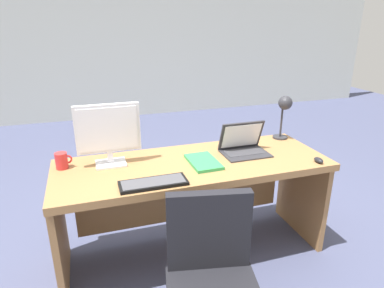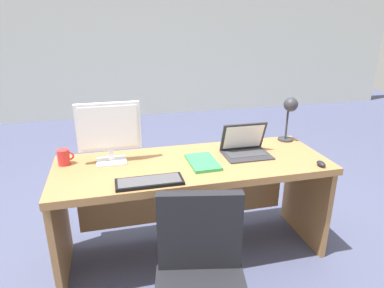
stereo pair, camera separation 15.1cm
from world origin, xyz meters
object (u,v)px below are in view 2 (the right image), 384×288
(desk, at_px, (192,184))
(keyboard, at_px, (149,182))
(desk_lamp, at_px, (290,110))
(book, at_px, (203,162))
(coffee_mug, at_px, (64,157))
(monitor, at_px, (109,129))
(mouse, at_px, (321,164))
(laptop, at_px, (245,144))

(desk, bearing_deg, keyboard, -138.81)
(desk_lamp, height_order, book, desk_lamp)
(keyboard, height_order, book, same)
(desk_lamp, distance_m, coffee_mug, 1.70)
(book, bearing_deg, monitor, 163.63)
(desk, distance_m, coffee_mug, 0.90)
(mouse, bearing_deg, laptop, 140.17)
(monitor, relative_size, desk_lamp, 1.16)
(mouse, relative_size, desk_lamp, 0.23)
(monitor, relative_size, mouse, 5.16)
(monitor, bearing_deg, mouse, -16.77)
(mouse, distance_m, coffee_mug, 1.72)
(mouse, xyz_separation_m, desk_lamp, (0.02, 0.50, 0.24))
(desk, relative_size, laptop, 5.67)
(keyboard, relative_size, book, 1.32)
(desk, distance_m, monitor, 0.70)
(desk, xyz_separation_m, keyboard, (-0.33, -0.29, 0.20))
(monitor, bearing_deg, book, -16.37)
(monitor, distance_m, keyboard, 0.49)
(laptop, height_order, coffee_mug, laptop)
(desk, height_order, coffee_mug, coffee_mug)
(desk, xyz_separation_m, desk_lamp, (0.83, 0.19, 0.45))
(laptop, xyz_separation_m, desk_lamp, (0.43, 0.16, 0.19))
(laptop, bearing_deg, desk_lamp, 20.52)
(mouse, distance_m, book, 0.79)
(desk, height_order, laptop, laptop)
(keyboard, height_order, coffee_mug, coffee_mug)
(monitor, xyz_separation_m, keyboard, (0.21, -0.38, -0.23))
(book, bearing_deg, coffee_mug, 167.11)
(laptop, bearing_deg, coffee_mug, 175.46)
(laptop, height_order, book, laptop)
(desk, bearing_deg, mouse, -21.28)
(laptop, xyz_separation_m, keyboard, (-0.74, -0.32, -0.06))
(keyboard, bearing_deg, book, 28.02)
(monitor, xyz_separation_m, coffee_mug, (-0.31, 0.03, -0.18))
(coffee_mug, bearing_deg, mouse, -14.81)
(desk, xyz_separation_m, monitor, (-0.54, 0.09, 0.42))
(book, height_order, coffee_mug, coffee_mug)
(mouse, xyz_separation_m, coffee_mug, (-1.66, 0.44, 0.04))
(desk_lamp, bearing_deg, laptop, -159.48)
(book, bearing_deg, laptop, 17.39)
(desk_lamp, bearing_deg, mouse, -92.62)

